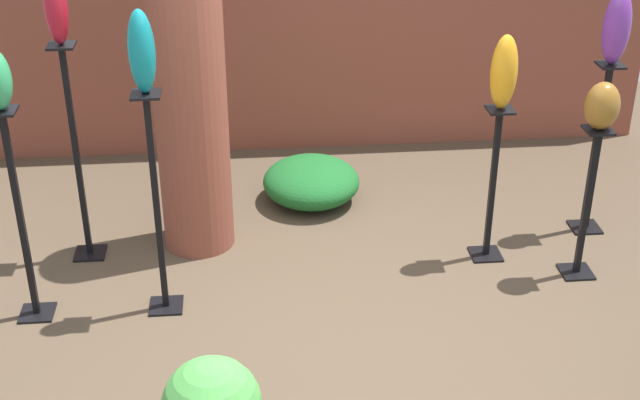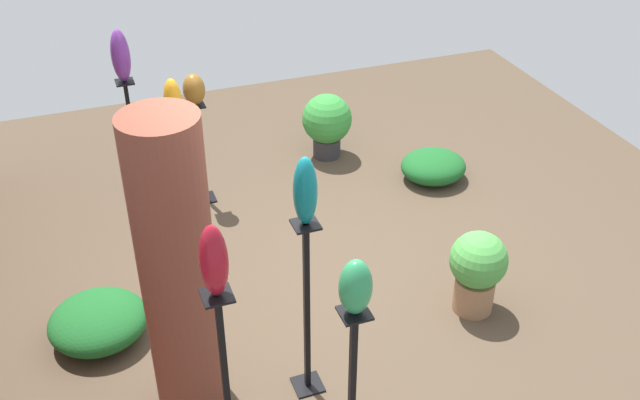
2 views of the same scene
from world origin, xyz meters
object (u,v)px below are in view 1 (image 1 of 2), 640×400
Objects in this scene: pedestal_bronze at (586,211)px; art_vase_bronze at (602,106)px; art_vase_teal at (142,52)px; pedestal_amber at (492,192)px; art_vase_violet at (617,27)px; art_vase_amber at (504,72)px; brick_pillar at (190,95)px; art_vase_ruby at (56,8)px; pedestal_teal at (157,215)px; pedestal_violet at (596,157)px; pedestal_jade at (22,226)px; pedestal_ruby at (78,163)px.

art_vase_bronze is (-0.00, 0.00, 0.70)m from pedestal_bronze.
pedestal_amber is at bearing 11.13° from art_vase_teal.
art_vase_violet is 0.86m from art_vase_amber.
pedestal_bronze is at bearing -115.18° from art_vase_violet.
brick_pillar is at bearing 165.52° from art_vase_bronze.
art_vase_ruby is at bearing -172.20° from brick_pillar.
pedestal_teal is 2.89× the size of art_vase_violet.
pedestal_teal is at bearing -166.23° from pedestal_violet.
pedestal_jade reaches higher than art_vase_bronze.
pedestal_ruby is at bearing 129.08° from art_vase_teal.
pedestal_ruby is 3.11× the size of art_vase_amber.
brick_pillar is 7.35× the size of art_vase_bronze.
art_vase_amber is at bearing -5.61° from pedestal_ruby.
pedestal_bronze is 2.11× the size of art_vase_violet.
art_vase_violet is (0.00, 0.00, 0.89)m from pedestal_violet.
pedestal_ruby is 3.37× the size of art_vase_ruby.
art_vase_violet reaches higher than pedestal_ruby.
pedestal_ruby is (-0.73, -0.10, -0.40)m from brick_pillar.
pedestal_teal is 2.95× the size of art_vase_amber.
art_vase_violet is (0.79, 0.29, 0.97)m from pedestal_amber.
brick_pillar is 1.94m from art_vase_amber.
pedestal_amber reaches higher than pedestal_bronze.
pedestal_violet is 2.80× the size of art_vase_ruby.
art_vase_violet is 3.42m from art_vase_ruby.
art_vase_teal is at bearing -176.89° from art_vase_bronze.
pedestal_ruby reaches higher than pedestal_amber.
art_vase_teal is (-2.60, -0.14, 1.15)m from pedestal_bronze.
art_vase_teal is 2.96m from art_vase_violet.
pedestal_amber is 2.29× the size of art_vase_teal.
pedestal_jade reaches higher than pedestal_amber.
art_vase_violet is (0.26, 0.56, 0.99)m from pedestal_bronze.
art_vase_violet is (3.63, 0.71, 0.84)m from pedestal_jade.
pedestal_teal is 4.74× the size of art_vase_bronze.
pedestal_teal is at bearing 0.00° from art_vase_teal.
brick_pillar is at bearing 165.52° from pedestal_bronze.
pedestal_bronze is 0.70m from art_vase_bronze.
art_vase_violet is at bearing 64.82° from pedestal_bronze.
art_vase_amber is (2.62, -0.26, 0.61)m from pedestal_ruby.
pedestal_amber is at bearing 152.91° from pedestal_bronze.
pedestal_violet is (2.87, 0.70, -0.08)m from pedestal_teal.
pedestal_violet is 2.53× the size of art_vase_violet.
pedestal_teal reaches higher than pedestal_jade.
pedestal_jade is at bearing -171.72° from art_vase_amber.
pedestal_teal is at bearing 0.34° from pedestal_jade.
pedestal_bronze is 0.69× the size of pedestal_ruby.
pedestal_amber is at bearing -5.61° from pedestal_ruby.
art_vase_bronze is at bearing -9.48° from pedestal_ruby.
brick_pillar is 0.94m from art_vase_ruby.
brick_pillar is at bearing 169.34° from art_vase_amber.
art_vase_amber is at bearing -10.66° from brick_pillar.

